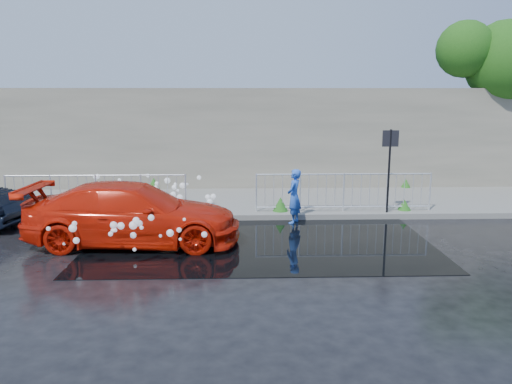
{
  "coord_description": "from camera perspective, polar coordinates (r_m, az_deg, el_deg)",
  "views": [
    {
      "loc": [
        0.03,
        -10.52,
        3.48
      ],
      "look_at": [
        0.45,
        1.94,
        1.0
      ],
      "focal_mm": 35.0,
      "sensor_mm": 36.0,
      "label": 1
    }
  ],
  "objects": [
    {
      "name": "ground",
      "position": [
        11.08,
        -1.99,
        -7.06
      ],
      "size": [
        90.0,
        90.0,
        0.0
      ],
      "primitive_type": "plane",
      "color": "black",
      "rests_on": "ground"
    },
    {
      "name": "pavement",
      "position": [
        15.89,
        -1.98,
        -1.14
      ],
      "size": [
        30.0,
        4.0,
        0.15
      ],
      "primitive_type": "cube",
      "color": "slate",
      "rests_on": "ground"
    },
    {
      "name": "curb",
      "position": [
        13.94,
        -1.99,
        -2.87
      ],
      "size": [
        30.0,
        0.25,
        0.16
      ],
      "primitive_type": "cube",
      "color": "slate",
      "rests_on": "ground"
    },
    {
      "name": "retaining_wall",
      "position": [
        17.79,
        -2.02,
        6.14
      ],
      "size": [
        30.0,
        0.6,
        3.5
      ],
      "primitive_type": "cube",
      "color": "#666356",
      "rests_on": "pavement"
    },
    {
      "name": "puddle",
      "position": [
        12.04,
        0.4,
        -5.52
      ],
      "size": [
        8.0,
        5.0,
        0.01
      ],
      "primitive_type": "cube",
      "color": "black",
      "rests_on": "ground"
    },
    {
      "name": "sign_post",
      "position": [
        14.35,
        15.02,
        3.83
      ],
      "size": [
        0.45,
        0.06,
        2.5
      ],
      "color": "black",
      "rests_on": "ground"
    },
    {
      "name": "tree",
      "position": [
        20.41,
        27.14,
        13.79
      ],
      "size": [
        5.17,
        2.87,
        6.38
      ],
      "color": "#332114",
      "rests_on": "ground"
    },
    {
      "name": "railing_left",
      "position": [
        14.7,
        -17.79,
        -0.06
      ],
      "size": [
        5.05,
        0.05,
        1.1
      ],
      "color": "silver",
      "rests_on": "pavement"
    },
    {
      "name": "railing_right",
      "position": [
        14.45,
        9.98,
        0.12
      ],
      "size": [
        5.05,
        0.05,
        1.1
      ],
      "color": "silver",
      "rests_on": "pavement"
    },
    {
      "name": "weeds",
      "position": [
        15.35,
        -3.68,
        -0.6
      ],
      "size": [
        12.17,
        3.93,
        0.4
      ],
      "color": "#155018",
      "rests_on": "pavement"
    },
    {
      "name": "water_spray",
      "position": [
        12.96,
        -13.05,
        -1.24
      ],
      "size": [
        3.68,
        5.56,
        0.99
      ],
      "color": "white",
      "rests_on": "ground"
    },
    {
      "name": "red_car",
      "position": [
        11.97,
        -13.81,
        -2.44
      ],
      "size": [
        5.01,
        2.19,
        1.43
      ],
      "primitive_type": "imported",
      "rotation": [
        0.0,
        0.0,
        1.53
      ],
      "color": "red",
      "rests_on": "ground"
    },
    {
      "name": "person",
      "position": [
        13.49,
        4.38,
        -0.5
      ],
      "size": [
        0.56,
        0.64,
        1.48
      ],
      "primitive_type": "imported",
      "rotation": [
        0.0,
        0.0,
        -2.02
      ],
      "color": "blue",
      "rests_on": "ground"
    }
  ]
}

